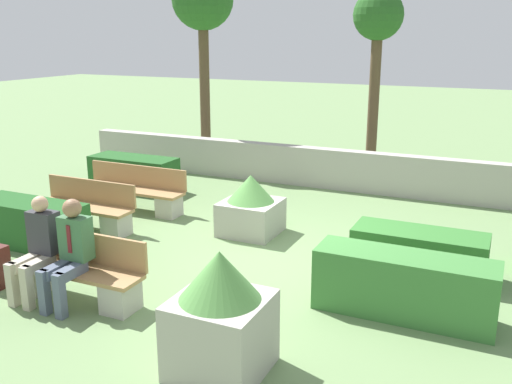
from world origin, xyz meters
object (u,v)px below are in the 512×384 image
(bench_front, at_px, (78,276))
(person_seated_woman, at_px, (38,244))
(bench_left_side, at_px, (133,193))
(tree_center_left, at_px, (378,26))
(tree_leftmost, at_px, (203,5))
(person_seated_man, at_px, (70,249))
(planter_corner_left, at_px, (251,206))
(planter_corner_right, at_px, (220,315))
(bench_right_side, at_px, (85,211))

(bench_front, height_order, person_seated_woman, person_seated_woman)
(bench_left_side, distance_m, tree_center_left, 6.47)
(bench_front, distance_m, bench_left_side, 3.75)
(bench_front, bearing_deg, tree_leftmost, 108.32)
(tree_center_left, bearing_deg, bench_left_side, -126.52)
(tree_leftmost, xyz_separation_m, tree_center_left, (4.30, 0.21, -0.53))
(bench_front, xyz_separation_m, tree_center_left, (1.73, 7.95, 3.06))
(person_seated_man, xyz_separation_m, tree_leftmost, (-2.59, 7.87, 3.18))
(bench_front, relative_size, tree_leftmost, 0.38)
(person_seated_woman, xyz_separation_m, planter_corner_left, (1.39, 3.27, -0.24))
(bench_left_side, xyz_separation_m, tree_leftmost, (-0.90, 4.37, 3.58))
(planter_corner_right, relative_size, tree_center_left, 0.30)
(person_seated_woman, xyz_separation_m, planter_corner_right, (2.85, -0.51, -0.10))
(bench_left_side, xyz_separation_m, tree_center_left, (3.40, 4.59, 3.05))
(person_seated_woman, height_order, planter_corner_left, person_seated_woman)
(person_seated_man, height_order, tree_center_left, tree_center_left)
(bench_right_side, relative_size, planter_corner_right, 1.44)
(bench_left_side, bearing_deg, tree_center_left, 62.68)
(tree_center_left, bearing_deg, person_seated_man, -101.88)
(bench_front, xyz_separation_m, tree_leftmost, (-2.56, 7.74, 3.59))
(planter_corner_left, relative_size, tree_center_left, 0.24)
(bench_front, relative_size, planter_corner_right, 1.43)
(bench_right_side, height_order, person_seated_woman, person_seated_woman)
(tree_leftmost, bearing_deg, planter_corner_right, -59.56)
(person_seated_woman, xyz_separation_m, tree_leftmost, (-2.08, 7.88, 3.20))
(person_seated_man, bearing_deg, person_seated_woman, -179.53)
(planter_corner_left, relative_size, tree_leftmost, 0.21)
(bench_left_side, xyz_separation_m, planter_corner_left, (2.57, -0.24, 0.14))
(planter_corner_right, bearing_deg, planter_corner_left, 111.11)
(planter_corner_left, bearing_deg, bench_left_side, 174.70)
(bench_front, distance_m, planter_corner_right, 2.47)
(bench_right_side, bearing_deg, bench_front, -48.71)
(tree_center_left, bearing_deg, planter_corner_left, -99.70)
(bench_front, distance_m, person_seated_woman, 0.64)
(bench_front, bearing_deg, planter_corner_right, -15.38)
(bench_front, distance_m, planter_corner_left, 3.26)
(person_seated_man, bearing_deg, tree_center_left, 78.12)
(planter_corner_right, xyz_separation_m, tree_center_left, (-0.63, 8.60, 2.77))
(bench_front, xyz_separation_m, person_seated_man, (0.03, -0.14, 0.41))
(person_seated_man, relative_size, planter_corner_right, 1.05)
(bench_right_side, xyz_separation_m, tree_leftmost, (-0.83, 5.61, 3.59))
(bench_right_side, bearing_deg, tree_center_left, 61.30)
(bench_left_side, xyz_separation_m, planter_corner_right, (4.03, -4.02, 0.28))
(planter_corner_left, distance_m, tree_center_left, 5.69)
(bench_left_side, relative_size, person_seated_woman, 1.64)
(bench_right_side, xyz_separation_m, tree_center_left, (3.47, 5.83, 3.06))
(bench_left_side, height_order, person_seated_woman, person_seated_woman)
(bench_left_side, bearing_deg, bench_front, -54.50)
(planter_corner_left, xyz_separation_m, tree_center_left, (0.82, 4.82, 2.91))
(tree_leftmost, distance_m, tree_center_left, 4.33)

